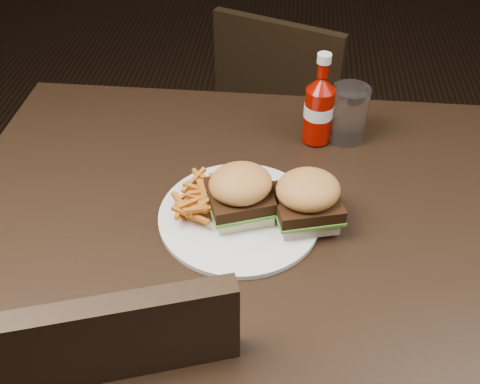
# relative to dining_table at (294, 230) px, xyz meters

# --- Properties ---
(dining_table) EXTENTS (1.20, 0.80, 0.04)m
(dining_table) POSITION_rel_dining_table_xyz_m (0.00, 0.00, 0.00)
(dining_table) COLOR black
(dining_table) RESTS_ON ground
(chair_far) EXTENTS (0.47, 0.47, 0.03)m
(chair_far) POSITION_rel_dining_table_xyz_m (-0.00, 0.77, -0.30)
(chair_far) COLOR black
(chair_far) RESTS_ON ground
(plate) EXTENTS (0.27, 0.27, 0.01)m
(plate) POSITION_rel_dining_table_xyz_m (-0.09, -0.00, 0.03)
(plate) COLOR white
(plate) RESTS_ON dining_table
(sandwich_half_a) EXTENTS (0.12, 0.11, 0.02)m
(sandwich_half_a) POSITION_rel_dining_table_xyz_m (-0.09, 0.00, 0.04)
(sandwich_half_a) COLOR #FBEFC5
(sandwich_half_a) RESTS_ON plate
(sandwich_half_b) EXTENTS (0.11, 0.11, 0.02)m
(sandwich_half_b) POSITION_rel_dining_table_xyz_m (0.02, -0.00, 0.04)
(sandwich_half_b) COLOR beige
(sandwich_half_b) RESTS_ON plate
(fries_pile) EXTENTS (0.12, 0.12, 0.04)m
(fries_pile) POSITION_rel_dining_table_xyz_m (-0.15, 0.01, 0.05)
(fries_pile) COLOR #B24508
(fries_pile) RESTS_ON plate
(ketchup_bottle) EXTENTS (0.06, 0.06, 0.11)m
(ketchup_bottle) POSITION_rel_dining_table_xyz_m (0.04, 0.24, 0.08)
(ketchup_bottle) COLOR #900900
(ketchup_bottle) RESTS_ON dining_table
(tumbler) EXTENTS (0.09, 0.09, 0.12)m
(tumbler) POSITION_rel_dining_table_xyz_m (0.09, 0.25, 0.08)
(tumbler) COLOR white
(tumbler) RESTS_ON dining_table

